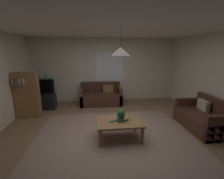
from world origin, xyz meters
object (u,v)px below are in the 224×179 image
Objects in this scene: couch_under_window at (101,97)px; potted_plant_on_table at (121,115)px; couch_right_side at (203,118)px; bookshelf_corner at (27,95)px; potted_palm_corner at (44,91)px; pendant_lamp at (121,51)px; tv_stand at (42,102)px; tv at (41,87)px; remote_on_table_0 at (126,120)px; coffee_table at (120,124)px; book_on_table_0 at (112,121)px.

potted_plant_on_table is at bearing -82.46° from couch_under_window.
couch_right_side is 0.99× the size of bookshelf_corner.
potted_palm_corner is 2.13× the size of pendant_lamp.
tv is at bearing -90.00° from tv_stand.
remote_on_table_0 is at bearing -80.09° from couch_under_window.
potted_plant_on_table is 3.05m from bookshelf_corner.
remote_on_table_0 is 3.42m from tv_stand.
bookshelf_corner is (-0.19, -0.71, 0.47)m from tv_stand.
tv_stand reaches higher than remote_on_table_0.
couch_right_side is at bearing 6.37° from coffee_table.
couch_under_window is at bearing -131.60° from couch_right_side.
potted_plant_on_table is at bearing -47.52° from potted_palm_corner.
potted_palm_corner is (-0.08, 0.52, -0.27)m from tv.
bookshelf_corner is (-2.43, 1.55, 0.26)m from book_on_table_0.
couch_right_side is 5.11m from tv.
potted_palm_corner is (-2.49, 2.76, 0.15)m from coffee_table.
couch_under_window is at bearing 7.61° from tv_stand.
book_on_table_0 is 0.86× the size of remote_on_table_0.
pendant_lamp reaches higher than potted_palm_corner.
tv_stand is at bearing 137.22° from potted_plant_on_table.
tv is 3.50m from pendant_lamp.
couch_right_side reaches higher than book_on_table_0.
potted_palm_corner reaches higher than tv_stand.
bookshelf_corner reaches higher than couch_right_side.
couch_under_window is 2.12m from tv_stand.
couch_right_side is 2.31× the size of pendant_lamp.
coffee_table is 0.73× the size of bookshelf_corner.
bookshelf_corner reaches higher than tv.
bookshelf_corner is (-2.60, 1.55, 0.34)m from coffee_table.
tv is at bearing -112.98° from couch_right_side.
book_on_table_0 is 0.15× the size of tv_stand.
couch_right_side is 5.06m from bookshelf_corner.
tv_stand is at bearing -80.43° from potted_palm_corner.
coffee_table is 3.31m from tv_stand.
pendant_lamp is (0.31, -2.54, 1.71)m from couch_under_window.
coffee_table is at bearing -47.88° from potted_palm_corner.
tv is 0.65× the size of bookshelf_corner.
couch_right_side reaches higher than potted_plant_on_table.
potted_plant_on_table is 0.31× the size of tv_stand.
couch_right_side is 1.54× the size of tv_stand.
tv reaches higher than tv_stand.
pendant_lamp is at bearing -47.88° from potted_palm_corner.
pendant_lamp reaches higher than tv_stand.
bookshelf_corner is (-2.63, 1.54, 0.13)m from potted_plant_on_table.
tv_stand is at bearing -113.21° from couch_right_side.
potted_palm_corner is at bearing 132.12° from coffee_table.
potted_plant_on_table is 0.31× the size of tv.
pendant_lamp is at bearing -30.79° from bookshelf_corner.
coffee_table is 6.38× the size of remote_on_table_0.
tv_stand reaches higher than coffee_table.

